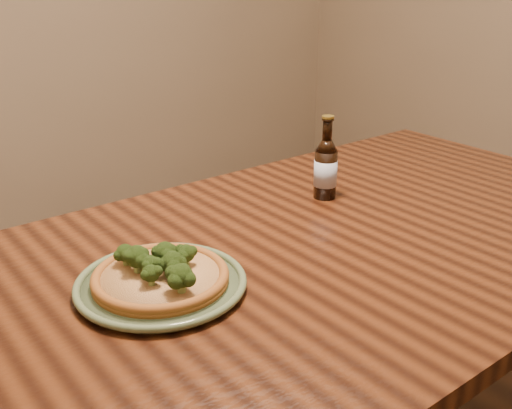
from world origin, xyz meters
TOP-DOWN VIEW (x-y plane):
  - table at (0.00, 0.10)m, footprint 1.60×0.90m
  - plate at (-0.38, 0.12)m, footprint 0.30×0.30m
  - pizza at (-0.38, 0.12)m, footprint 0.24×0.24m
  - beer_bottle at (0.14, 0.26)m, footprint 0.06×0.06m

SIDE VIEW (x-z plane):
  - table at x=0.00m, z-range 0.28..1.03m
  - plate at x=-0.38m, z-range 0.75..0.77m
  - pizza at x=-0.38m, z-range 0.74..0.81m
  - beer_bottle at x=0.14m, z-range 0.72..0.92m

